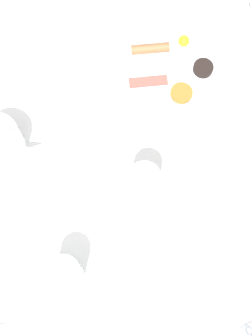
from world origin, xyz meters
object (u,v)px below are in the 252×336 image
at_px(breakfast_plate, 173,68).
at_px(water_glass_tall, 66,274).
at_px(water_glass_short, 143,185).
at_px(fork_by_plate, 144,252).

relative_size(breakfast_plate, water_glass_tall, 2.51).
xyz_separation_m(breakfast_plate, water_glass_short, (-0.03, -0.33, 0.06)).
bearing_deg(water_glass_short, water_glass_tall, -122.09).
height_order(water_glass_tall, fork_by_plate, water_glass_tall).
relative_size(water_glass_tall, fork_by_plate, 0.69).
distance_m(breakfast_plate, water_glass_tall, 0.57).
bearing_deg(fork_by_plate, water_glass_tall, -154.32).
height_order(breakfast_plate, fork_by_plate, breakfast_plate).
distance_m(water_glass_short, fork_by_plate, 0.15).
bearing_deg(water_glass_short, fork_by_plate, -80.85).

